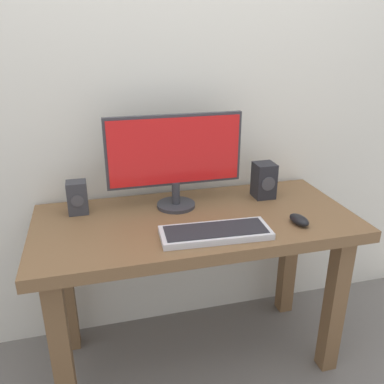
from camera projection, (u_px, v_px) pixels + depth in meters
ground_plane at (195, 354)px, 2.01m from camera, size 6.00×6.00×0.00m
wall_back at (176, 35)px, 1.77m from camera, size 2.97×0.04×3.00m
desk at (196, 243)px, 1.77m from camera, size 1.38×0.63×0.77m
monitor at (175, 156)px, 1.75m from camera, size 0.61×0.17×0.42m
keyboard_primary at (215, 232)px, 1.57m from camera, size 0.44×0.19×0.03m
mouse at (299, 220)px, 1.66m from camera, size 0.07×0.12×0.04m
speaker_right at (264, 180)px, 1.91m from camera, size 0.10×0.10×0.17m
speaker_left at (77, 197)px, 1.74m from camera, size 0.09×0.08×0.15m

